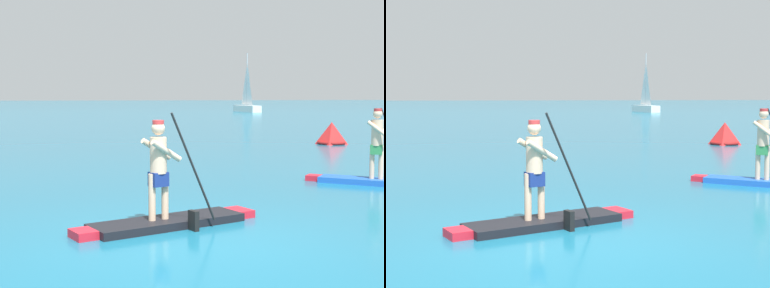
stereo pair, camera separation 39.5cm
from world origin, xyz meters
TOP-DOWN VIEW (x-y plane):
  - ground at (0.00, 0.00)m, footprint 440.00×440.00m
  - paddleboarder_mid_center at (-0.21, 1.00)m, footprint 3.08×1.60m
  - paddleboarder_far_right at (5.24, 4.23)m, footprint 2.86×2.40m
  - race_marker_buoy at (8.98, 14.68)m, footprint 1.34×1.34m
  - sailboat_right_horizon at (19.10, 59.94)m, footprint 2.07×5.56m

SIDE VIEW (x-z plane):
  - ground at x=0.00m, z-range 0.00..0.00m
  - paddleboarder_mid_center at x=-0.21m, z-range -0.60..1.22m
  - paddleboarder_far_right at x=5.24m, z-range -0.55..1.22m
  - race_marker_buoy at x=8.98m, z-range -0.07..0.86m
  - sailboat_right_horizon at x=19.10m, z-range -2.61..4.51m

